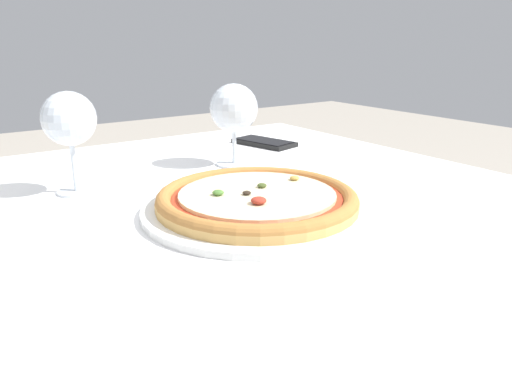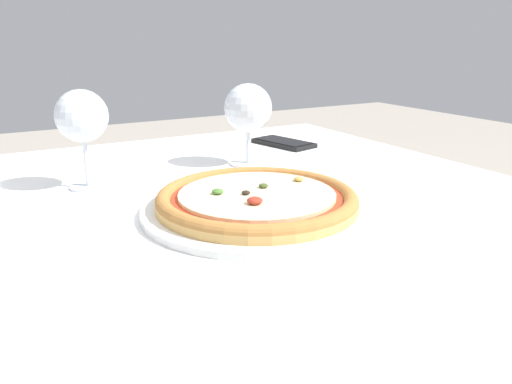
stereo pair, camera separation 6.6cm
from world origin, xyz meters
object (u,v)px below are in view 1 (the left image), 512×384
at_px(pizza_plate, 256,201).
at_px(wine_glass_far_left, 234,110).
at_px(dining_table, 198,280).
at_px(wine_glass_far_right, 69,121).
at_px(cell_phone, 264,142).

height_order(pizza_plate, wine_glass_far_left, wine_glass_far_left).
bearing_deg(dining_table, wine_glass_far_left, 48.52).
relative_size(dining_table, wine_glass_far_right, 7.31).
relative_size(wine_glass_far_right, cell_phone, 1.03).
relative_size(pizza_plate, wine_glass_far_left, 2.09).
bearing_deg(wine_glass_far_left, dining_table, -131.48).
bearing_deg(cell_phone, wine_glass_far_right, -164.94).
distance_m(wine_glass_far_left, wine_glass_far_right, 0.30).
height_order(pizza_plate, cell_phone, pizza_plate).
xyz_separation_m(wine_glass_far_left, cell_phone, (0.16, 0.12, -0.10)).
bearing_deg(cell_phone, wine_glass_far_left, -143.14).
bearing_deg(wine_glass_far_left, wine_glass_far_right, -178.71).
distance_m(dining_table, cell_phone, 0.53).
height_order(wine_glass_far_left, wine_glass_far_right, wine_glass_far_right).
bearing_deg(pizza_plate, cell_phone, 52.60).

